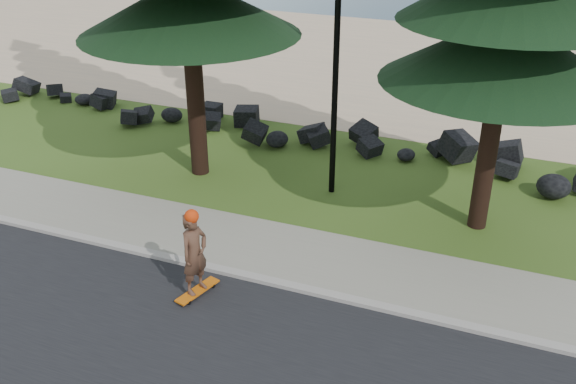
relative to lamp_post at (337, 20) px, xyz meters
name	(u,v)px	position (x,y,z in m)	size (l,w,h in m)	color
ground	(283,259)	(0.00, -3.20, -4.13)	(160.00, 160.00, 0.00)	#3D5B1C
kerb	(266,281)	(0.00, -4.10, -4.08)	(160.00, 0.20, 0.10)	#A9A198
sidewalk	(287,252)	(0.00, -3.00, -4.09)	(160.00, 2.00, 0.08)	#9E9884
beach_sand	(420,67)	(0.00, 11.30, -4.13)	(160.00, 15.00, 0.01)	beige
seawall_boulders	(358,154)	(0.00, 2.40, -4.13)	(60.00, 2.40, 1.10)	black
lamp_post	(337,20)	(0.00, 0.00, 0.00)	(0.25, 0.14, 8.14)	black
skateboarder	(195,254)	(-1.03, -4.91, -3.23)	(0.53, 0.99, 1.79)	orange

